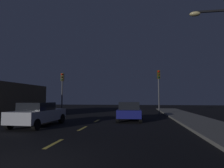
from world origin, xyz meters
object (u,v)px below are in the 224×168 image
Objects in this scene: street_lamp_right at (221,56)px; car_stopped_ahead at (129,111)px; car_adjacent_lane at (38,114)px; traffic_signal_right at (159,83)px; traffic_signal_left at (62,85)px.

car_stopped_ahead is at bearing 135.51° from street_lamp_right.
car_adjacent_lane is at bearing 174.24° from street_lamp_right.
traffic_signal_right is 12.49m from car_adjacent_lane.
car_adjacent_lane is at bearing -133.13° from traffic_signal_right.
car_adjacent_lane is at bearing -76.30° from traffic_signal_left.
traffic_signal_left is at bearing 146.61° from car_stopped_ahead.
car_stopped_ahead is (7.72, -5.09, -2.47)m from traffic_signal_left.
car_adjacent_lane is 0.68× the size of street_lamp_right.
car_stopped_ahead is 0.91× the size of car_adjacent_lane.
car_adjacent_lane is (-8.36, -8.93, -2.53)m from traffic_signal_right.
traffic_signal_right is 1.18× the size of car_stopped_ahead.
traffic_signal_left is 10.54m from traffic_signal_right.
traffic_signal_right is at bearing 102.25° from street_lamp_right.
car_stopped_ahead is 0.62× the size of street_lamp_right.
traffic_signal_right reaches higher than traffic_signal_left.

